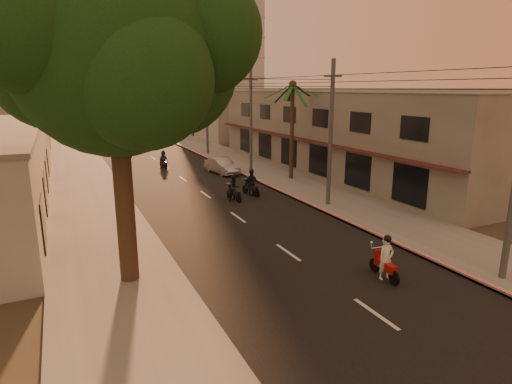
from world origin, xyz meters
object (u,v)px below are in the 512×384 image
palm_tree (293,90)px  scooter_mid_a (234,189)px  broadleaf_tree (124,53)px  scooter_far_a (163,160)px  scooter_mid_b (251,184)px  parked_car (222,166)px  scooter_red (386,260)px

palm_tree → scooter_mid_a: 10.25m
broadleaf_tree → scooter_far_a: 25.15m
scooter_mid_a → palm_tree: bearing=26.3°
palm_tree → scooter_far_a: palm_tree is taller
broadleaf_tree → scooter_mid_b: bearing=47.4°
broadleaf_tree → palm_tree: 20.18m
scooter_mid_a → scooter_far_a: (-1.60, 13.66, -0.06)m
broadleaf_tree → parked_car: (10.36, 18.62, -7.79)m
palm_tree → scooter_red: size_ratio=4.42×
parked_car → scooter_far_a: bearing=124.2°
scooter_red → scooter_far_a: size_ratio=1.06×
scooter_mid_b → scooter_far_a: scooter_mid_b is taller
scooter_mid_a → scooter_mid_b: bearing=21.0°
scooter_mid_a → scooter_red: bearing=-93.0°
scooter_far_a → broadleaf_tree: bearing=-112.6°
scooter_mid_a → parked_car: bearing=68.0°
scooter_far_a → parked_car: scooter_far_a is taller
scooter_mid_a → scooter_far_a: bearing=89.9°
scooter_mid_b → scooter_mid_a: bearing=-164.4°
broadleaf_tree → palm_tree: (14.61, 13.86, -1.33)m
broadleaf_tree → parked_car: size_ratio=2.79×
scooter_red → scooter_mid_b: (0.72, 14.41, 0.06)m
scooter_red → scooter_mid_a: bearing=99.5°
scooter_far_a → parked_car: size_ratio=0.40×
broadleaf_tree → palm_tree: size_ratio=1.48×
broadleaf_tree → scooter_red: size_ratio=6.53×
scooter_red → scooter_far_a: (-2.48, 27.23, -0.03)m
scooter_far_a → scooter_mid_b: bearing=-83.5°
scooter_mid_a → scooter_far_a: size_ratio=1.07×
scooter_red → scooter_far_a: scooter_red is taller
broadleaf_tree → scooter_red: broadleaf_tree is taller
scooter_mid_a → parked_car: scooter_mid_a is taller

